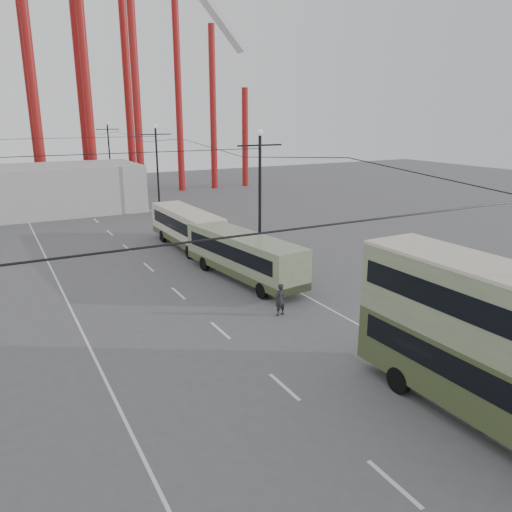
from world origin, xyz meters
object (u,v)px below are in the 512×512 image
pedestrian (280,300)px  single_decker_green (243,255)px  double_decker_bus (495,340)px  single_decker_cream (187,227)px

pedestrian → single_decker_green: bearing=-109.0°
double_decker_bus → single_decker_cream: size_ratio=1.06×
single_decker_cream → double_decker_bus: bearing=-90.2°
single_decker_green → single_decker_cream: size_ratio=1.09×
double_decker_bus → pedestrian: bearing=95.3°
single_decker_cream → pedestrian: bearing=-94.0°
single_decker_cream → pedestrian: 15.58m
double_decker_bus → single_decker_green: size_ratio=0.97×
pedestrian → single_decker_cream: bearing=-102.5°
single_decker_green → single_decker_cream: bearing=84.5°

